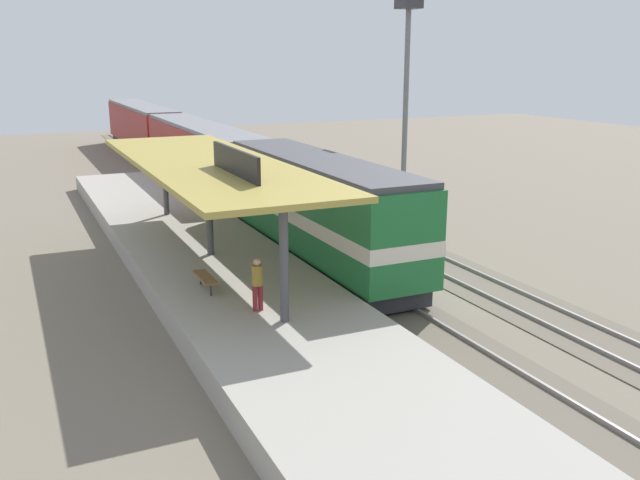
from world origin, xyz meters
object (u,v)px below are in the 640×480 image
Objects in this scene: passenger_carriage_rear at (142,128)px; light_mast at (407,61)px; platform_bench at (205,278)px; person_waiting at (257,282)px; locomotive at (318,209)px; passenger_carriage_front at (203,157)px.

light_mast reaches higher than passenger_carriage_rear.
light_mast is at bearing 35.22° from platform_bench.
light_mast reaches higher than person_waiting.
platform_bench is 7.21m from locomotive.
passenger_carriage_rear is at bearing 90.00° from locomotive.
person_waiting reaches higher than platform_bench.
passenger_carriage_rear is at bearing 90.00° from passenger_carriage_front.
light_mast is (7.80, -32.92, 6.08)m from passenger_carriage_rear.
light_mast is (13.80, 9.74, 7.05)m from platform_bench.
light_mast is at bearing 43.88° from person_waiting.
person_waiting is at bearing -136.12° from light_mast.
passenger_carriage_front is (6.00, 21.86, 0.97)m from platform_bench.
passenger_carriage_rear is at bearing 83.65° from person_waiting.
passenger_carriage_front is at bearing 90.00° from locomotive.
passenger_carriage_rear is 1.71× the size of light_mast.
passenger_carriage_rear is at bearing 103.33° from light_mast.
light_mast is 6.84× the size of person_waiting.
locomotive is 0.72× the size of passenger_carriage_front.
light_mast is at bearing 37.02° from locomotive.
passenger_carriage_front is at bearing 122.77° from light_mast.
platform_bench is 0.08× the size of passenger_carriage_rear.
locomotive is 1.23× the size of light_mast.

